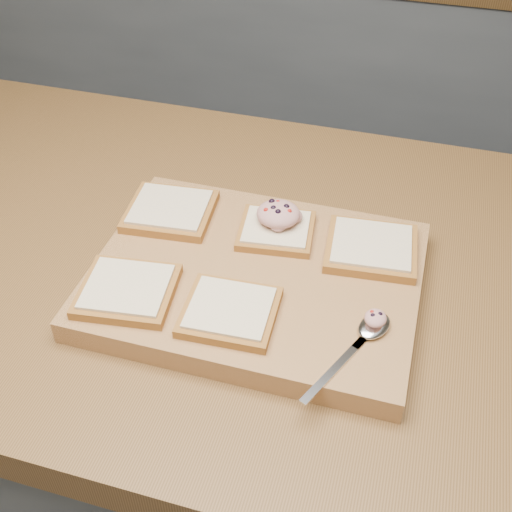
{
  "coord_description": "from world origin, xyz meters",
  "views": [
    {
      "loc": [
        0.03,
        -0.69,
        1.54
      ],
      "look_at": [
        -0.15,
        -0.07,
        0.96
      ],
      "focal_mm": 45.0,
      "sensor_mm": 36.0,
      "label": 1
    }
  ],
  "objects_px": {
    "bread_far_center": "(276,230)",
    "tuna_salad_dollop": "(278,214)",
    "spoon": "(368,332)",
    "cutting_board": "(256,279)"
  },
  "relations": [
    {
      "from": "cutting_board",
      "to": "bread_far_center",
      "type": "distance_m",
      "value": 0.09
    },
    {
      "from": "tuna_salad_dollop",
      "to": "bread_far_center",
      "type": "bearing_deg",
      "value": -89.27
    },
    {
      "from": "spoon",
      "to": "tuna_salad_dollop",
      "type": "bearing_deg",
      "value": 133.68
    },
    {
      "from": "bread_far_center",
      "to": "spoon",
      "type": "relative_size",
      "value": 0.7
    },
    {
      "from": "bread_far_center",
      "to": "tuna_salad_dollop",
      "type": "distance_m",
      "value": 0.03
    },
    {
      "from": "tuna_salad_dollop",
      "to": "spoon",
      "type": "distance_m",
      "value": 0.23
    },
    {
      "from": "tuna_salad_dollop",
      "to": "spoon",
      "type": "bearing_deg",
      "value": -46.32
    },
    {
      "from": "tuna_salad_dollop",
      "to": "spoon",
      "type": "height_order",
      "value": "tuna_salad_dollop"
    },
    {
      "from": "bread_far_center",
      "to": "spoon",
      "type": "height_order",
      "value": "bread_far_center"
    },
    {
      "from": "cutting_board",
      "to": "tuna_salad_dollop",
      "type": "bearing_deg",
      "value": 85.87
    }
  ]
}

